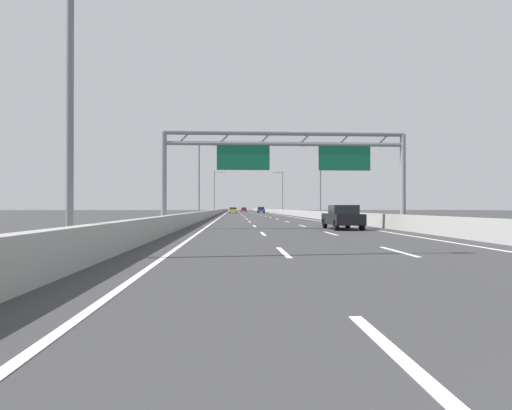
{
  "coord_description": "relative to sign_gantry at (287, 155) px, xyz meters",
  "views": [
    {
      "loc": [
        -3.32,
        -0.15,
        1.38
      ],
      "look_at": [
        -0.5,
        52.65,
        1.7
      ],
      "focal_mm": 29.1,
      "sensor_mm": 36.0,
      "label": 1
    }
  ],
  "objects": [
    {
      "name": "streetlamp_left_mid",
      "position": [
        -7.6,
        25.62,
        0.6
      ],
      "size": [
        2.58,
        0.28,
        9.5
      ],
      "color": "slate",
      "rests_on": "ground_plane"
    },
    {
      "name": "lane_dash_left_15",
      "position": [
        -1.94,
        111.98,
        -4.8
      ],
      "size": [
        0.16,
        3.0,
        0.01
      ],
      "primitive_type": "cube",
      "color": "white",
      "rests_on": "ground_plane"
    },
    {
      "name": "lane_dash_right_17",
      "position": [
        1.66,
        129.98,
        -4.8
      ],
      "size": [
        0.16,
        3.0,
        0.01
      ],
      "primitive_type": "cube",
      "color": "white",
      "rests_on": "ground_plane"
    },
    {
      "name": "lane_dash_left_17",
      "position": [
        -1.94,
        129.98,
        -4.8
      ],
      "size": [
        0.16,
        3.0,
        0.01
      ],
      "primitive_type": "cube",
      "color": "white",
      "rests_on": "ground_plane"
    },
    {
      "name": "black_car",
      "position": [
        3.43,
        -0.71,
        -4.04
      ],
      "size": [
        1.78,
        4.21,
        1.53
      ],
      "color": "black",
      "rests_on": "ground_plane"
    },
    {
      "name": "lane_dash_right_1",
      "position": [
        1.66,
        -14.02,
        -4.8
      ],
      "size": [
        0.16,
        3.0,
        0.01
      ],
      "primitive_type": "cube",
      "color": "white",
      "rests_on": "ground_plane"
    },
    {
      "name": "lane_dash_left_2",
      "position": [
        -1.94,
        -5.02,
        -4.8
      ],
      "size": [
        0.16,
        3.0,
        0.01
      ],
      "primitive_type": "cube",
      "color": "white",
      "rests_on": "ground_plane"
    },
    {
      "name": "lane_dash_right_12",
      "position": [
        1.66,
        84.98,
        -4.8
      ],
      "size": [
        0.16,
        3.0,
        0.01
      ],
      "primitive_type": "cube",
      "color": "white",
      "rests_on": "ground_plane"
    },
    {
      "name": "barrier_right",
      "position": [
        6.76,
        83.48,
        -4.33
      ],
      "size": [
        0.45,
        220.0,
        0.95
      ],
      "color": "#9E9E99",
      "rests_on": "ground_plane"
    },
    {
      "name": "lane_dash_right_6",
      "position": [
        1.66,
        30.98,
        -4.8
      ],
      "size": [
        0.16,
        3.0,
        0.01
      ],
      "primitive_type": "cube",
      "color": "white",
      "rests_on": "ground_plane"
    },
    {
      "name": "lane_dash_right_3",
      "position": [
        1.66,
        3.98,
        -4.8
      ],
      "size": [
        0.16,
        3.0,
        0.01
      ],
      "primitive_type": "cube",
      "color": "white",
      "rests_on": "ground_plane"
    },
    {
      "name": "streetlamp_right_far",
      "position": [
        7.33,
        66.61,
        0.6
      ],
      "size": [
        2.58,
        0.28,
        9.5
      ],
      "color": "slate",
      "rests_on": "ground_plane"
    },
    {
      "name": "lane_dash_left_13",
      "position": [
        -1.94,
        93.98,
        -4.8
      ],
      "size": [
        0.16,
        3.0,
        0.01
      ],
      "primitive_type": "cube",
      "color": "white",
      "rests_on": "ground_plane"
    },
    {
      "name": "ground_plane",
      "position": [
        -0.14,
        73.48,
        -4.8
      ],
      "size": [
        260.0,
        260.0,
        0.0
      ],
      "primitive_type": "plane",
      "color": "#38383A"
    },
    {
      "name": "yellow_car",
      "position": [
        -3.66,
        74.47,
        -4.06
      ],
      "size": [
        1.87,
        4.62,
        1.41
      ],
      "color": "yellow",
      "rests_on": "ground_plane"
    },
    {
      "name": "blue_car",
      "position": [
        3.45,
        78.91,
        -4.02
      ],
      "size": [
        1.77,
        4.44,
        1.52
      ],
      "color": "#2347AD",
      "rests_on": "ground_plane"
    },
    {
      "name": "lane_dash_right_9",
      "position": [
        1.66,
        57.98,
        -4.8
      ],
      "size": [
        0.16,
        3.0,
        0.01
      ],
      "primitive_type": "cube",
      "color": "white",
      "rests_on": "ground_plane"
    },
    {
      "name": "lane_dash_right_14",
      "position": [
        1.66,
        102.98,
        -4.8
      ],
      "size": [
        0.16,
        3.0,
        0.01
      ],
      "primitive_type": "cube",
      "color": "white",
      "rests_on": "ground_plane"
    },
    {
      "name": "edge_line_left",
      "position": [
        -5.39,
        61.48,
        -4.8
      ],
      "size": [
        0.16,
        176.0,
        0.01
      ],
      "primitive_type": "cube",
      "color": "white",
      "rests_on": "ground_plane"
    },
    {
      "name": "lane_dash_left_3",
      "position": [
        -1.94,
        3.98,
        -4.8
      ],
      "size": [
        0.16,
        3.0,
        0.01
      ],
      "primitive_type": "cube",
      "color": "white",
      "rests_on": "ground_plane"
    },
    {
      "name": "lane_dash_left_11",
      "position": [
        -1.94,
        75.98,
        -4.8
      ],
      "size": [
        0.16,
        3.0,
        0.01
      ],
      "primitive_type": "cube",
      "color": "white",
      "rests_on": "ground_plane"
    },
    {
      "name": "sign_gantry",
      "position": [
        0.0,
        0.0,
        0.0
      ],
      "size": [
        15.93,
        0.36,
        6.36
      ],
      "color": "gray",
      "rests_on": "ground_plane"
    },
    {
      "name": "lane_dash_left_5",
      "position": [
        -1.94,
        21.98,
        -4.8
      ],
      "size": [
        0.16,
        3.0,
        0.01
      ],
      "primitive_type": "cube",
      "color": "white",
      "rests_on": "ground_plane"
    },
    {
      "name": "lane_dash_right_16",
      "position": [
        1.66,
        120.98,
        -4.8
      ],
      "size": [
        0.16,
        3.0,
        0.01
      ],
      "primitive_type": "cube",
      "color": "white",
      "rests_on": "ground_plane"
    },
    {
      "name": "lane_dash_left_6",
      "position": [
        -1.94,
        30.98,
        -4.8
      ],
      "size": [
        0.16,
        3.0,
        0.01
      ],
      "primitive_type": "cube",
      "color": "white",
      "rests_on": "ground_plane"
    },
    {
      "name": "lane_dash_right_11",
      "position": [
        1.66,
        75.98,
        -4.8
      ],
      "size": [
        0.16,
        3.0,
        0.01
      ],
      "primitive_type": "cube",
      "color": "white",
      "rests_on": "ground_plane"
    },
    {
      "name": "lane_dash_right_5",
      "position": [
        1.66,
        21.98,
        -4.8
      ],
      "size": [
        0.16,
        3.0,
        0.01
      ],
      "primitive_type": "cube",
      "color": "white",
      "rests_on": "ground_plane"
    },
    {
      "name": "barrier_left",
      "position": [
        -7.04,
        83.48,
        -4.33
      ],
      "size": [
        0.45,
        220.0,
        0.95
      ],
      "color": "#9E9E99",
      "rests_on": "ground_plane"
    },
    {
      "name": "lane_dash_left_1",
      "position": [
        -1.94,
        -14.02,
        -4.8
      ],
      "size": [
        0.16,
        3.0,
        0.01
      ],
      "primitive_type": "cube",
      "color": "white",
      "rests_on": "ground_plane"
    },
    {
      "name": "streetlamp_right_mid",
      "position": [
        7.33,
        25.62,
        0.6
      ],
      "size": [
        2.58,
        0.28,
        9.5
      ],
      "color": "slate",
      "rests_on": "ground_plane"
    },
    {
      "name": "lane_dash_right_10",
      "position": [
        1.66,
        66.98,
        -4.8
      ],
      "size": [
        0.16,
        3.0,
        0.01
      ],
      "primitive_type": "cube",
      "color": "white",
      "rests_on": "ground_plane"
    },
    {
      "name": "edge_line_right",
      "position": [
        5.11,
        61.48,
        -4.8
      ],
      "size": [
        0.16,
        176.0,
        0.01
      ],
      "primitive_type": "cube",
      "color": "white",
      "rests_on": "ground_plane"
    },
    {
      "name": "lane_dash_left_4",
      "position": [
        -1.94,
        12.98,
        -4.8
      ],
      "size": [
        0.16,
        3.0,
        0.01
      ],
      "primitive_type": "cube",
      "color": "white",
      "rests_on": "ground_plane"
    },
    {
      "name": "lane_dash_left_9",
      "position": [
        -1.94,
        57.98,
        -4.8
      ],
      "size": [
        0.16,
        3.0,
        0.01
      ],
      "primitive_type": "cube",
      "color": "white",
      "rests_on": "ground_plane"
    },
    {
      "name": "lane_dash_left_16",
      "position": [
        -1.94,
        120.98,
        -4.8
      ],
      "size": [
        0.16,
        3.0,
        0.01
      ],
      "primitive_type": "cube",
      "color": "white",
      "rests_on": "ground_plane"
    },
    {
      "name": "lane_dash_left_10",
      "position": [
        -1.94,
        66.98,
        -4.8
      ],
      "size": [
        0.16,
        3.0,
        0.01
      ],
      "primitive_type": "cube",
      "color": "white",
      "rests_on": "ground_plane"
    },
    {
      "name": "lane_dash_left_12",
      "position": [
        -1.94,
        84.98,
        -4.8
      ],
      "size": [
        0.16,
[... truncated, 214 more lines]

